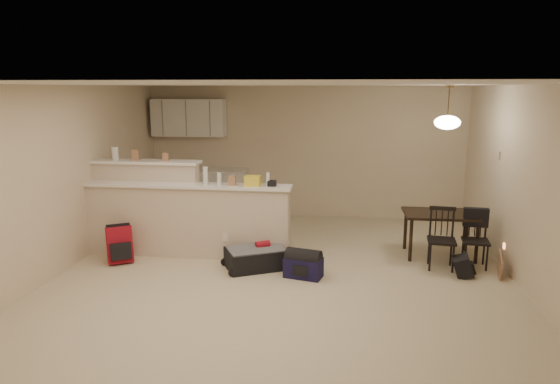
% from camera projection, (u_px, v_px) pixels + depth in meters
% --- Properties ---
extents(room, '(7.00, 7.02, 2.50)m').
position_uv_depth(room, '(281.00, 188.00, 6.15)').
color(room, beige).
rests_on(room, ground).
extents(breakfast_bar, '(3.08, 0.58, 1.39)m').
position_uv_depth(breakfast_bar, '(173.00, 214.00, 7.46)').
color(breakfast_bar, beige).
rests_on(breakfast_bar, ground).
extents(upper_cabinets, '(1.40, 0.34, 0.70)m').
position_uv_depth(upper_cabinets, '(189.00, 118.00, 9.52)').
color(upper_cabinets, white).
rests_on(upper_cabinets, room).
extents(kitchen_counter, '(1.80, 0.60, 0.90)m').
position_uv_depth(kitchen_counter, '(200.00, 194.00, 9.66)').
color(kitchen_counter, white).
rests_on(kitchen_counter, ground).
extents(thermostat, '(0.02, 0.12, 0.12)m').
position_uv_depth(thermostat, '(498.00, 155.00, 7.22)').
color(thermostat, beige).
rests_on(thermostat, room).
extents(jar, '(0.10, 0.10, 0.20)m').
position_uv_depth(jar, '(115.00, 153.00, 7.52)').
color(jar, silver).
rests_on(jar, breakfast_bar).
extents(cereal_box, '(0.10, 0.07, 0.16)m').
position_uv_depth(cereal_box, '(136.00, 155.00, 7.49)').
color(cereal_box, '#A07452').
rests_on(cereal_box, breakfast_bar).
extents(small_box, '(0.08, 0.06, 0.12)m').
position_uv_depth(small_box, '(166.00, 157.00, 7.43)').
color(small_box, '#A07452').
rests_on(small_box, breakfast_bar).
extents(bottle_a, '(0.07, 0.07, 0.26)m').
position_uv_depth(bottle_a, '(205.00, 176.00, 7.18)').
color(bottle_a, silver).
rests_on(bottle_a, breakfast_bar).
extents(bottle_b, '(0.06, 0.06, 0.18)m').
position_uv_depth(bottle_b, '(219.00, 179.00, 7.16)').
color(bottle_b, silver).
rests_on(bottle_b, breakfast_bar).
extents(bag_lump, '(0.22, 0.18, 0.14)m').
position_uv_depth(bag_lump, '(253.00, 181.00, 7.11)').
color(bag_lump, '#A07452').
rests_on(bag_lump, breakfast_bar).
extents(pouch, '(0.12, 0.10, 0.08)m').
position_uv_depth(pouch, '(272.00, 183.00, 7.08)').
color(pouch, '#A07452').
rests_on(pouch, breakfast_bar).
extents(extra_item_x, '(0.05, 0.05, 0.20)m').
position_uv_depth(extra_item_x, '(268.00, 179.00, 7.07)').
color(extra_item_x, silver).
rests_on(extra_item_x, breakfast_bar).
extents(extra_item_y, '(0.10, 0.10, 0.13)m').
position_uv_depth(extra_item_y, '(232.00, 181.00, 7.14)').
color(extra_item_y, '#A07452').
rests_on(extra_item_y, breakfast_bar).
extents(dining_table, '(1.07, 0.73, 0.66)m').
position_uv_depth(dining_table, '(441.00, 218.00, 7.33)').
color(dining_table, black).
rests_on(dining_table, ground).
extents(pendant_lamp, '(0.36, 0.36, 0.62)m').
position_uv_depth(pendant_lamp, '(447.00, 122.00, 7.04)').
color(pendant_lamp, brown).
rests_on(pendant_lamp, room).
extents(dining_chair_near, '(0.40, 0.39, 0.85)m').
position_uv_depth(dining_chair_near, '(442.00, 239.00, 6.85)').
color(dining_chair_near, black).
rests_on(dining_chair_near, ground).
extents(dining_chair_far, '(0.38, 0.36, 0.80)m').
position_uv_depth(dining_chair_far, '(476.00, 240.00, 6.90)').
color(dining_chair_far, black).
rests_on(dining_chair_far, ground).
extents(suitcase, '(0.96, 0.84, 0.27)m').
position_uv_depth(suitcase, '(256.00, 258.00, 6.93)').
color(suitcase, black).
rests_on(suitcase, ground).
extents(red_backpack, '(0.41, 0.36, 0.52)m').
position_uv_depth(red_backpack, '(120.00, 245.00, 7.13)').
color(red_backpack, maroon).
rests_on(red_backpack, ground).
extents(navy_duffel, '(0.53, 0.37, 0.26)m').
position_uv_depth(navy_duffel, '(303.00, 267.00, 6.59)').
color(navy_duffel, '#151239').
rests_on(navy_duffel, ground).
extents(black_daypack, '(0.25, 0.32, 0.26)m').
position_uv_depth(black_daypack, '(463.00, 266.00, 6.63)').
color(black_daypack, black).
rests_on(black_daypack, ground).
extents(cardboard_sheet, '(0.09, 0.39, 0.30)m').
position_uv_depth(cardboard_sheet, '(500.00, 266.00, 6.59)').
color(cardboard_sheet, '#A07452').
rests_on(cardboard_sheet, ground).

